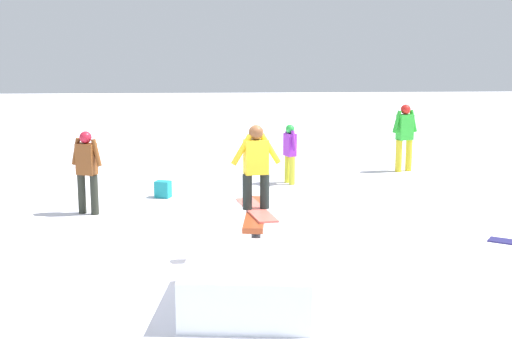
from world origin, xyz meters
The scene contains 8 objects.
ground_plane centered at (0.00, 0.00, 0.00)m, with size 60.00×60.00×0.00m, color white.
rail_feature centered at (0.00, 0.00, 0.61)m, with size 1.95×0.47×0.74m.
snow_kicker_ramp centered at (-1.86, 0.19, 0.30)m, with size 1.80×1.50×0.60m, color white.
main_rider_on_rail centered at (0.00, 0.00, 1.35)m, with size 1.49×0.75×1.27m.
bystander_purple centered at (5.35, -1.03, 0.74)m, with size 0.57×0.28×1.32m.
bystander_green centered at (6.62, -3.93, 0.91)m, with size 0.34×0.68×1.62m.
bystander_brown centered at (2.85, 2.96, 0.87)m, with size 0.33×0.62×1.54m.
backpack_on_snow centered at (4.11, 1.68, 0.17)m, with size 0.30×0.22×0.34m, color teal.
Camera 1 is at (-10.11, 0.53, 3.29)m, focal length 50.00 mm.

